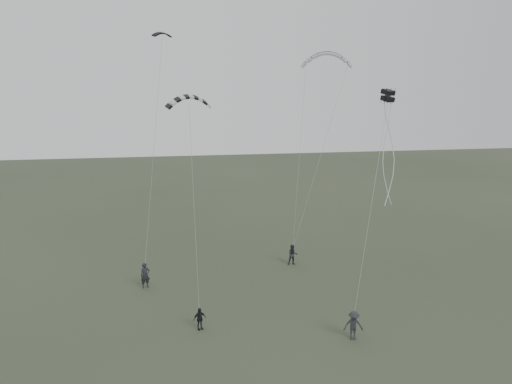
{
  "coord_description": "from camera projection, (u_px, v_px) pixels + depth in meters",
  "views": [
    {
      "loc": [
        -4.43,
        -30.39,
        15.92
      ],
      "look_at": [
        1.08,
        5.24,
        7.42
      ],
      "focal_mm": 35.0,
      "sensor_mm": 36.0,
      "label": 1
    }
  ],
  "objects": [
    {
      "name": "kite_dark_small",
      "position": [
        162.0,
        33.0,
        40.19
      ],
      "size": [
        1.68,
        1.37,
        0.62
      ],
      "primitive_type": null,
      "rotation": [
        0.24,
        0.0,
        0.57
      ],
      "color": "black",
      "rests_on": "flyer_left"
    },
    {
      "name": "kite_box",
      "position": [
        388.0,
        96.0,
        33.47
      ],
      "size": [
        0.99,
        1.06,
        0.88
      ],
      "primitive_type": null,
      "rotation": [
        0.24,
        0.0,
        0.47
      ],
      "color": "black",
      "rests_on": "flyer_far"
    },
    {
      "name": "kite_striped",
      "position": [
        189.0,
        97.0,
        33.57
      ],
      "size": [
        3.19,
        1.6,
        1.33
      ],
      "primitive_type": null,
      "rotation": [
        0.21,
        0.0,
        0.21
      ],
      "color": "black",
      "rests_on": "flyer_center"
    },
    {
      "name": "ground",
      "position": [
        252.0,
        317.0,
        33.54
      ],
      "size": [
        140.0,
        140.0,
        0.0
      ],
      "primitive_type": "plane",
      "color": "#323D29",
      "rests_on": "ground"
    },
    {
      "name": "flyer_far",
      "position": [
        353.0,
        325.0,
        30.57
      ],
      "size": [
        1.3,
        0.89,
        1.85
      ],
      "primitive_type": "imported",
      "rotation": [
        0.0,
        0.0,
        -0.18
      ],
      "color": "#25252A",
      "rests_on": "ground"
    },
    {
      "name": "flyer_right",
      "position": [
        293.0,
        255.0,
        42.68
      ],
      "size": [
        0.91,
        0.73,
        1.77
      ],
      "primitive_type": "imported",
      "rotation": [
        0.0,
        0.0,
        -0.08
      ],
      "color": "#27272C",
      "rests_on": "ground"
    },
    {
      "name": "kite_pale_large",
      "position": [
        327.0,
        53.0,
        43.67
      ],
      "size": [
        4.72,
        2.51,
        1.98
      ],
      "primitive_type": null,
      "rotation": [
        0.21,
        0.0,
        -0.27
      ],
      "color": "#A0A3A5",
      "rests_on": "flyer_right"
    },
    {
      "name": "flyer_center",
      "position": [
        200.0,
        319.0,
        31.82
      ],
      "size": [
        0.93,
        0.67,
        1.47
      ],
      "primitive_type": "imported",
      "rotation": [
        0.0,
        0.0,
        0.41
      ],
      "color": "black",
      "rests_on": "ground"
    },
    {
      "name": "flyer_left",
      "position": [
        145.0,
        275.0,
        38.04
      ],
      "size": [
        0.83,
        0.67,
        1.97
      ],
      "primitive_type": "imported",
      "rotation": [
        0.0,
        0.0,
        0.31
      ],
      "color": "black",
      "rests_on": "ground"
    }
  ]
}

